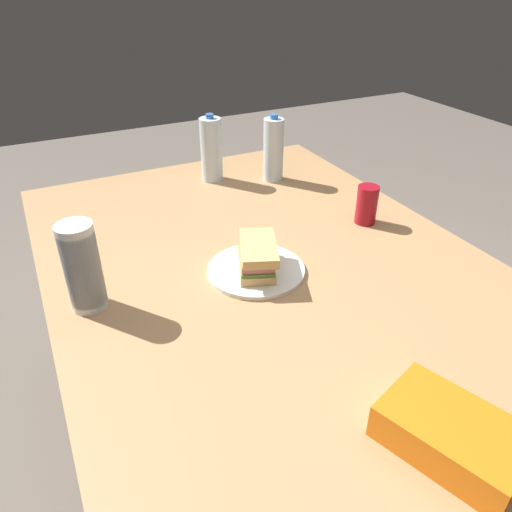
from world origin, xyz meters
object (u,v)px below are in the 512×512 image
Objects in this scene: chip_bag at (449,435)px; soda_can_red at (367,205)px; sandwich at (257,256)px; water_bottle_spare at (273,150)px; water_bottle_tall at (211,150)px; plastic_cup_stack at (82,267)px; paper_plate at (256,270)px; dining_table at (289,308)px.

soda_can_red is at bearing 132.83° from chip_bag.
water_bottle_spare reaches higher than sandwich.
water_bottle_tall is at bearing -116.36° from water_bottle_spare.
water_bottle_spare is at bearing -167.51° from soda_can_red.
water_bottle_spare is at bearing 63.64° from water_bottle_tall.
sandwich is 0.84× the size of water_bottle_spare.
water_bottle_tall reaches higher than plastic_cup_stack.
soda_can_red is 0.62m from water_bottle_tall.
water_bottle_spare is at bearing 146.69° from chip_bag.
water_bottle_spare is at bearing 122.97° from plastic_cup_stack.
sandwich is 0.43m from plastic_cup_stack.
paper_plate is 0.63m from chip_bag.
paper_plate is 0.45m from soda_can_red.
sandwich is at bearing 4.42° from paper_plate.
plastic_cup_stack reaches higher than chip_bag.
water_bottle_tall is at bearing 173.53° from dining_table.
soda_can_red reaches higher than chip_bag.
chip_bag is 0.94× the size of water_bottle_spare.
soda_can_red reaches higher than paper_plate.
water_bottle_tall is 0.23m from water_bottle_spare.
chip_bag is at bearing -27.83° from soda_can_red.
dining_table is 0.55m from chip_bag.
soda_can_red is 0.53× the size of chip_bag.
sandwich is (-0.09, -0.05, 0.13)m from dining_table.
paper_plate is 1.27× the size of sandwich.
plastic_cup_stack is 0.91m from water_bottle_spare.
soda_can_red is (-0.11, 0.44, 0.01)m from sandwich.
soda_can_red reaches higher than sandwich.
chip_bag is (0.74, -0.39, -0.03)m from soda_can_red.
sandwich is 0.83× the size of water_bottle_tall.
chip_bag is at bearing 4.27° from sandwich.
chip_bag reaches higher than paper_plate.
paper_plate is 0.44m from plastic_cup_stack.
dining_table is 0.72m from water_bottle_spare.
water_bottle_spare reaches higher than paper_plate.
soda_can_red reaches higher than dining_table.
plastic_cup_stack is (0.06, -0.86, 0.05)m from soda_can_red.
dining_table is at bearing 160.19° from chip_bag.
sandwich is 0.63m from chip_bag.
plastic_cup_stack is 0.90× the size of water_bottle_spare.
plastic_cup_stack is (-0.68, -0.47, 0.08)m from chip_bag.
sandwich reaches higher than chip_bag.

